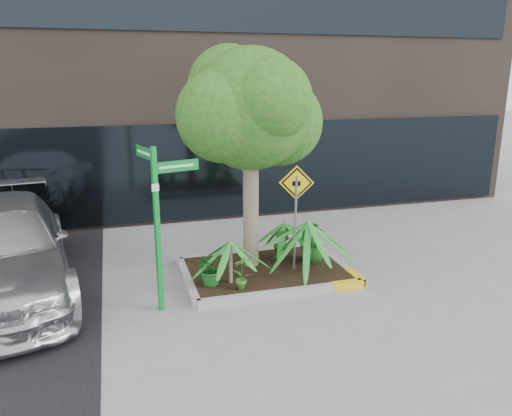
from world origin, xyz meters
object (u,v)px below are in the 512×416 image
object	(u,v)px
parked_car	(0,249)
cattle_sign	(296,202)
street_sign_post	(158,211)
tree	(250,109)

from	to	relation	value
parked_car	cattle_sign	xyz separation A→B (m)	(5.42, -1.04, 0.78)
parked_car	street_sign_post	size ratio (longest dim) A/B	2.01
tree	street_sign_post	size ratio (longest dim) A/B	1.59
tree	parked_car	size ratio (longest dim) A/B	0.79
tree	cattle_sign	bearing A→B (deg)	-45.42
tree	parked_car	xyz separation A→B (m)	(-4.72, 0.33, -2.48)
tree	street_sign_post	xyz separation A→B (m)	(-1.94, -1.22, -1.55)
tree	cattle_sign	world-z (taller)	tree
cattle_sign	parked_car	bearing A→B (deg)	-173.74
street_sign_post	tree	bearing A→B (deg)	16.12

